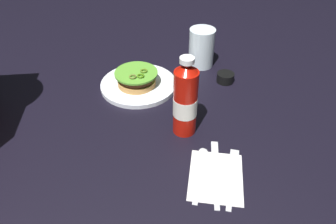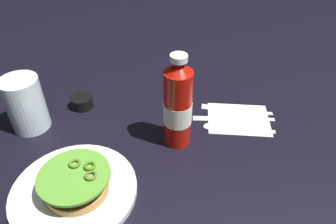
{
  "view_description": "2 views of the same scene",
  "coord_description": "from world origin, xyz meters",
  "px_view_note": "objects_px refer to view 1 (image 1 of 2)",
  "views": [
    {
      "loc": [
        -0.74,
        0.02,
        0.59
      ],
      "look_at": [
        -0.1,
        -0.05,
        0.07
      ],
      "focal_mm": 33.75,
      "sensor_mm": 36.0,
      "label": 1
    },
    {
      "loc": [
        0.02,
        0.43,
        0.51
      ],
      "look_at": [
        -0.07,
        -0.1,
        0.09
      ],
      "focal_mm": 33.3,
      "sensor_mm": 36.0,
      "label": 2
    }
  ],
  "objects_px": {
    "napkin": "(216,176)",
    "spoon_utensil": "(202,165)",
    "ketchup_bottle": "(185,100)",
    "water_glass": "(202,48)",
    "condiment_cup": "(225,77)",
    "dinner_plate": "(139,85)",
    "burger_sandwich": "(136,78)",
    "butter_knife": "(216,167)",
    "fork_utensil": "(233,171)"
  },
  "relations": [
    {
      "from": "condiment_cup",
      "to": "butter_knife",
      "type": "height_order",
      "value": "condiment_cup"
    },
    {
      "from": "dinner_plate",
      "to": "spoon_utensil",
      "type": "distance_m",
      "value": 0.39
    },
    {
      "from": "fork_utensil",
      "to": "butter_knife",
      "type": "relative_size",
      "value": 0.87
    },
    {
      "from": "water_glass",
      "to": "fork_utensil",
      "type": "distance_m",
      "value": 0.52
    },
    {
      "from": "condiment_cup",
      "to": "dinner_plate",
      "type": "bearing_deg",
      "value": 89.67
    },
    {
      "from": "water_glass",
      "to": "butter_knife",
      "type": "height_order",
      "value": "water_glass"
    },
    {
      "from": "ketchup_bottle",
      "to": "water_glass",
      "type": "xyz_separation_m",
      "value": [
        0.35,
        -0.11,
        -0.03
      ]
    },
    {
      "from": "napkin",
      "to": "butter_knife",
      "type": "bearing_deg",
      "value": -11.17
    },
    {
      "from": "dinner_plate",
      "to": "burger_sandwich",
      "type": "height_order",
      "value": "burger_sandwich"
    },
    {
      "from": "water_glass",
      "to": "spoon_utensil",
      "type": "relative_size",
      "value": 0.79
    },
    {
      "from": "burger_sandwich",
      "to": "water_glass",
      "type": "bearing_deg",
      "value": -61.65
    },
    {
      "from": "ketchup_bottle",
      "to": "water_glass",
      "type": "distance_m",
      "value": 0.37
    },
    {
      "from": "butter_knife",
      "to": "dinner_plate",
      "type": "bearing_deg",
      "value": 24.72
    },
    {
      "from": "napkin",
      "to": "spoon_utensil",
      "type": "height_order",
      "value": "spoon_utensil"
    },
    {
      "from": "burger_sandwich",
      "to": "ketchup_bottle",
      "type": "xyz_separation_m",
      "value": [
        -0.22,
        -0.12,
        0.06
      ]
    },
    {
      "from": "napkin",
      "to": "ketchup_bottle",
      "type": "bearing_deg",
      "value": 16.33
    },
    {
      "from": "napkin",
      "to": "dinner_plate",
      "type": "bearing_deg",
      "value": 22.67
    },
    {
      "from": "fork_utensil",
      "to": "spoon_utensil",
      "type": "height_order",
      "value": "same"
    },
    {
      "from": "dinner_plate",
      "to": "fork_utensil",
      "type": "bearing_deg",
      "value": -151.84
    },
    {
      "from": "condiment_cup",
      "to": "butter_knife",
      "type": "xyz_separation_m",
      "value": [
        -0.37,
        0.12,
        -0.01
      ]
    },
    {
      "from": "water_glass",
      "to": "spoon_utensil",
      "type": "height_order",
      "value": "water_glass"
    },
    {
      "from": "ketchup_bottle",
      "to": "condiment_cup",
      "type": "relative_size",
      "value": 3.91
    },
    {
      "from": "condiment_cup",
      "to": "butter_knife",
      "type": "relative_size",
      "value": 0.28
    },
    {
      "from": "burger_sandwich",
      "to": "napkin",
      "type": "bearing_deg",
      "value": -156.23
    },
    {
      "from": "butter_knife",
      "to": "ketchup_bottle",
      "type": "bearing_deg",
      "value": 20.84
    },
    {
      "from": "burger_sandwich",
      "to": "condiment_cup",
      "type": "distance_m",
      "value": 0.3
    },
    {
      "from": "dinner_plate",
      "to": "water_glass",
      "type": "height_order",
      "value": "water_glass"
    },
    {
      "from": "burger_sandwich",
      "to": "napkin",
      "type": "relative_size",
      "value": 0.89
    },
    {
      "from": "burger_sandwich",
      "to": "water_glass",
      "type": "relative_size",
      "value": 1.01
    },
    {
      "from": "ketchup_bottle",
      "to": "napkin",
      "type": "xyz_separation_m",
      "value": [
        -0.17,
        -0.05,
        -0.1
      ]
    },
    {
      "from": "burger_sandwich",
      "to": "condiment_cup",
      "type": "height_order",
      "value": "burger_sandwich"
    },
    {
      "from": "water_glass",
      "to": "napkin",
      "type": "xyz_separation_m",
      "value": [
        -0.52,
        0.06,
        -0.07
      ]
    },
    {
      "from": "burger_sandwich",
      "to": "butter_knife",
      "type": "relative_size",
      "value": 0.66
    },
    {
      "from": "burger_sandwich",
      "to": "ketchup_bottle",
      "type": "bearing_deg",
      "value": -150.99
    },
    {
      "from": "dinner_plate",
      "to": "spoon_utensil",
      "type": "relative_size",
      "value": 1.45
    },
    {
      "from": "water_glass",
      "to": "fork_utensil",
      "type": "xyz_separation_m",
      "value": [
        -0.51,
        0.02,
        -0.06
      ]
    },
    {
      "from": "fork_utensil",
      "to": "spoon_utensil",
      "type": "distance_m",
      "value": 0.08
    },
    {
      "from": "ketchup_bottle",
      "to": "fork_utensil",
      "type": "xyz_separation_m",
      "value": [
        -0.16,
        -0.09,
        -0.1
      ]
    },
    {
      "from": "ketchup_bottle",
      "to": "napkin",
      "type": "height_order",
      "value": "ketchup_bottle"
    },
    {
      "from": "dinner_plate",
      "to": "condiment_cup",
      "type": "height_order",
      "value": "condiment_cup"
    },
    {
      "from": "fork_utensil",
      "to": "butter_knife",
      "type": "bearing_deg",
      "value": 64.79
    },
    {
      "from": "fork_utensil",
      "to": "spoon_utensil",
      "type": "relative_size",
      "value": 1.06
    },
    {
      "from": "dinner_plate",
      "to": "spoon_utensil",
      "type": "bearing_deg",
      "value": -159.0
    },
    {
      "from": "ketchup_bottle",
      "to": "butter_knife",
      "type": "distance_m",
      "value": 0.18
    },
    {
      "from": "fork_utensil",
      "to": "water_glass",
      "type": "bearing_deg",
      "value": -2.12
    },
    {
      "from": "dinner_plate",
      "to": "fork_utensil",
      "type": "distance_m",
      "value": 0.45
    },
    {
      "from": "burger_sandwich",
      "to": "spoon_utensil",
      "type": "distance_m",
      "value": 0.39
    },
    {
      "from": "burger_sandwich",
      "to": "fork_utensil",
      "type": "distance_m",
      "value": 0.44
    },
    {
      "from": "fork_utensil",
      "to": "butter_knife",
      "type": "distance_m",
      "value": 0.04
    },
    {
      "from": "condiment_cup",
      "to": "fork_utensil",
      "type": "distance_m",
      "value": 0.4
    }
  ]
}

